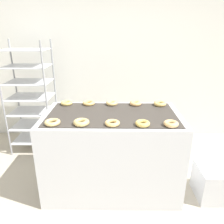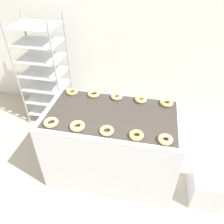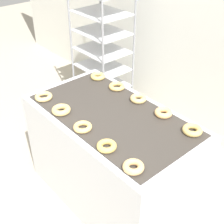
# 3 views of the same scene
# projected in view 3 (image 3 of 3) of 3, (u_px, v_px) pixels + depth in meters

# --- Properties ---
(wall_back) EXTENTS (8.00, 0.05, 2.80)m
(wall_back) POSITION_uv_depth(u_px,v_px,m) (223.00, 21.00, 3.06)
(wall_back) COLOR silver
(wall_back) RESTS_ON ground_plane
(fryer_machine) EXTENTS (1.50, 0.84, 0.94)m
(fryer_machine) POSITION_uv_depth(u_px,v_px,m) (112.00, 158.00, 2.79)
(fryer_machine) COLOR silver
(fryer_machine) RESTS_ON ground_plane
(baking_rack_cart) EXTENTS (0.65, 0.51, 1.68)m
(baking_rack_cart) POSITION_uv_depth(u_px,v_px,m) (102.00, 50.00, 3.85)
(baking_rack_cart) COLOR gray
(baking_rack_cart) RESTS_ON ground_plane
(donut_near_leftmost) EXTENTS (0.15, 0.15, 0.04)m
(donut_near_leftmost) POSITION_uv_depth(u_px,v_px,m) (44.00, 97.00, 2.71)
(donut_near_leftmost) COLOR #D9B771
(donut_near_leftmost) RESTS_ON fryer_machine
(donut_near_left) EXTENTS (0.15, 0.15, 0.05)m
(donut_near_left) POSITION_uv_depth(u_px,v_px,m) (61.00, 110.00, 2.53)
(donut_near_left) COLOR tan
(donut_near_left) RESTS_ON fryer_machine
(donut_near_center) EXTENTS (0.14, 0.14, 0.04)m
(donut_near_center) POSITION_uv_depth(u_px,v_px,m) (83.00, 127.00, 2.35)
(donut_near_center) COLOR #E4B668
(donut_near_center) RESTS_ON fryer_machine
(donut_near_right) EXTENTS (0.14, 0.14, 0.04)m
(donut_near_right) POSITION_uv_depth(u_px,v_px,m) (107.00, 146.00, 2.16)
(donut_near_right) COLOR #DEB659
(donut_near_right) RESTS_ON fryer_machine
(donut_near_rightmost) EXTENTS (0.14, 0.14, 0.04)m
(donut_near_rightmost) POSITION_uv_depth(u_px,v_px,m) (133.00, 167.00, 1.99)
(donut_near_rightmost) COLOR #E0AF6F
(donut_near_rightmost) RESTS_ON fryer_machine
(donut_far_leftmost) EXTENTS (0.14, 0.14, 0.04)m
(donut_far_leftmost) POSITION_uv_depth(u_px,v_px,m) (98.00, 76.00, 3.03)
(donut_far_leftmost) COLOR #D8B762
(donut_far_leftmost) RESTS_ON fryer_machine
(donut_far_left) EXTENTS (0.15, 0.15, 0.04)m
(donut_far_left) POSITION_uv_depth(u_px,v_px,m) (117.00, 86.00, 2.87)
(donut_far_left) COLOR #DCB063
(donut_far_left) RESTS_ON fryer_machine
(donut_far_center) EXTENTS (0.14, 0.14, 0.04)m
(donut_far_center) POSITION_uv_depth(u_px,v_px,m) (138.00, 99.00, 2.68)
(donut_far_center) COLOR #DCB76E
(donut_far_center) RESTS_ON fryer_machine
(donut_far_right) EXTENTS (0.14, 0.14, 0.05)m
(donut_far_right) POSITION_uv_depth(u_px,v_px,m) (163.00, 113.00, 2.50)
(donut_far_right) COLOR #ECB16B
(donut_far_right) RESTS_ON fryer_machine
(donut_far_rightmost) EXTENTS (0.15, 0.15, 0.04)m
(donut_far_rightmost) POSITION_uv_depth(u_px,v_px,m) (192.00, 130.00, 2.31)
(donut_far_rightmost) COLOR tan
(donut_far_rightmost) RESTS_ON fryer_machine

